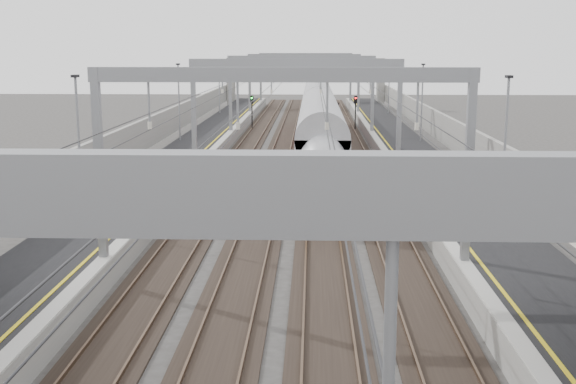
{
  "coord_description": "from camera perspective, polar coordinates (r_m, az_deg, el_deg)",
  "views": [
    {
      "loc": [
        1.01,
        -2.21,
        8.2
      ],
      "look_at": [
        0.0,
        27.56,
        2.27
      ],
      "focal_mm": 45.0,
      "sensor_mm": 36.0,
      "label": 1
    }
  ],
  "objects": [
    {
      "name": "platform_left",
      "position": [
        48.68,
        -8.75,
        2.03
      ],
      "size": [
        4.0,
        120.0,
        1.0
      ],
      "primitive_type": "cube",
      "color": "black",
      "rests_on": "ground"
    },
    {
      "name": "platform_right",
      "position": [
        48.34,
        10.24,
        1.92
      ],
      "size": [
        4.0,
        120.0,
        1.0
      ],
      "primitive_type": "cube",
      "color": "black",
      "rests_on": "ground"
    },
    {
      "name": "tracks",
      "position": [
        47.92,
        0.71,
        1.47
      ],
      "size": [
        11.4,
        140.0,
        0.2
      ],
      "color": "black",
      "rests_on": "ground"
    },
    {
      "name": "overhead_line",
      "position": [
        53.88,
        0.88,
        9.07
      ],
      "size": [
        13.0,
        140.0,
        6.6
      ],
      "color": "gray",
      "rests_on": "platform_left"
    },
    {
      "name": "overbridge",
      "position": [
        102.26,
        1.4,
        9.64
      ],
      "size": [
        22.0,
        2.2,
        6.9
      ],
      "color": "gray",
      "rests_on": "ground"
    },
    {
      "name": "wall_left",
      "position": [
        49.21,
        -12.46,
        3.29
      ],
      "size": [
        0.3,
        120.0,
        3.2
      ],
      "primitive_type": "cube",
      "color": "gray",
      "rests_on": "ground"
    },
    {
      "name": "wall_right",
      "position": [
        48.75,
        14.01,
        3.15
      ],
      "size": [
        0.3,
        120.0,
        3.2
      ],
      "primitive_type": "cube",
      "color": "gray",
      "rests_on": "ground"
    },
    {
      "name": "train",
      "position": [
        54.4,
        2.46,
        4.79
      ],
      "size": [
        2.68,
        48.78,
        4.23
      ],
      "color": "maroon",
      "rests_on": "ground"
    },
    {
      "name": "signal_green",
      "position": [
        74.42,
        -2.87,
        6.79
      ],
      "size": [
        0.32,
        0.32,
        3.48
      ],
      "color": "black",
      "rests_on": "ground"
    },
    {
      "name": "signal_red_near",
      "position": [
        64.95,
        3.89,
        6.13
      ],
      "size": [
        0.32,
        0.32,
        3.48
      ],
      "color": "black",
      "rests_on": "ground"
    },
    {
      "name": "signal_red_far",
      "position": [
        74.46,
        5.36,
        6.76
      ],
      "size": [
        0.32,
        0.32,
        3.48
      ],
      "color": "black",
      "rests_on": "ground"
    }
  ]
}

